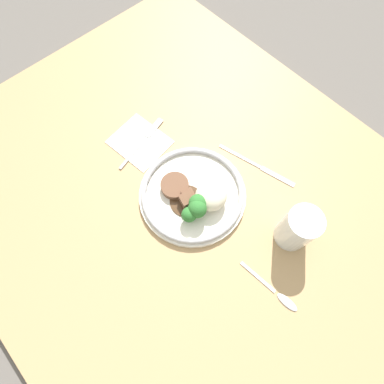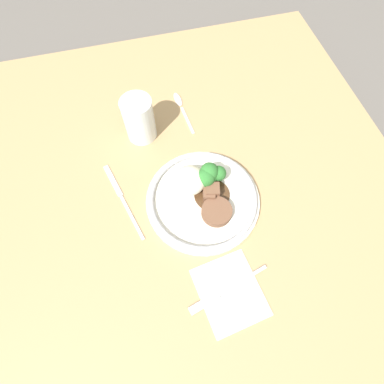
{
  "view_description": "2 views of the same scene",
  "coord_description": "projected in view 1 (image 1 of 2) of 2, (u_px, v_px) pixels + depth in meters",
  "views": [
    {
      "loc": [
        0.22,
        -0.18,
        0.72
      ],
      "look_at": [
        0.02,
        0.01,
        0.06
      ],
      "focal_mm": 28.0,
      "sensor_mm": 36.0,
      "label": 1
    },
    {
      "loc": [
        -0.25,
        0.1,
        0.67
      ],
      "look_at": [
        0.03,
        0.03,
        0.08
      ],
      "focal_mm": 28.0,
      "sensor_mm": 36.0,
      "label": 2
    }
  ],
  "objects": [
    {
      "name": "knife",
      "position": [
        259.0,
        167.0,
        0.76
      ],
      "size": [
        0.21,
        0.06,
        0.0
      ],
      "rotation": [
        0.0,
        0.0,
        0.26
      ],
      "color": "silver",
      "rests_on": "dining_table"
    },
    {
      "name": "fork",
      "position": [
        145.0,
        138.0,
        0.79
      ],
      "size": [
        0.06,
        0.18,
        0.0
      ],
      "rotation": [
        0.0,
        0.0,
        1.82
      ],
      "color": "silver",
      "rests_on": "napkin"
    },
    {
      "name": "juice_glass",
      "position": [
        297.0,
        229.0,
        0.64
      ],
      "size": [
        0.07,
        0.07,
        0.12
      ],
      "color": "orange",
      "rests_on": "dining_table"
    },
    {
      "name": "napkin",
      "position": [
        140.0,
        142.0,
        0.79
      ],
      "size": [
        0.16,
        0.14,
        0.0
      ],
      "color": "silver",
      "rests_on": "dining_table"
    },
    {
      "name": "plate",
      "position": [
        194.0,
        196.0,
        0.71
      ],
      "size": [
        0.26,
        0.26,
        0.07
      ],
      "color": "silver",
      "rests_on": "dining_table"
    },
    {
      "name": "spoon",
      "position": [
        280.0,
        296.0,
        0.64
      ],
      "size": [
        0.15,
        0.03,
        0.01
      ],
      "rotation": [
        0.0,
        0.0,
        0.09
      ],
      "color": "silver",
      "rests_on": "dining_table"
    },
    {
      "name": "ground_plane",
      "position": [
        186.0,
        198.0,
        0.77
      ],
      "size": [
        8.0,
        8.0,
        0.0
      ],
      "primitive_type": "plane",
      "color": "#5B5651"
    },
    {
      "name": "dining_table",
      "position": [
        185.0,
        195.0,
        0.75
      ],
      "size": [
        1.23,
        0.99,
        0.04
      ],
      "color": "tan",
      "rests_on": "ground"
    }
  ]
}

